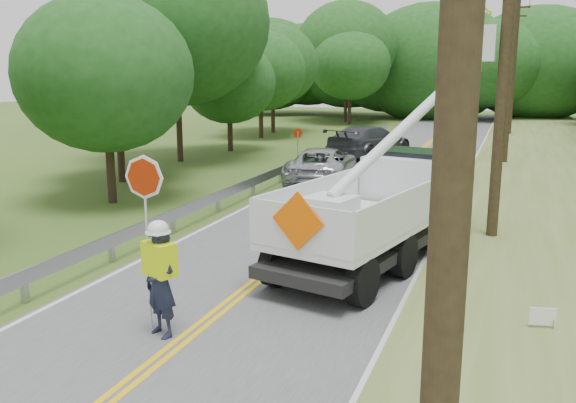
% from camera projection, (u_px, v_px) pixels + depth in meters
% --- Properties ---
extents(ground, '(140.00, 140.00, 0.00)m').
position_uv_depth(ground, '(168.00, 353.00, 10.58)').
color(ground, '#3E5322').
rests_on(ground, ground).
extents(road, '(7.20, 96.00, 0.03)m').
position_uv_depth(road, '(360.00, 198.00, 23.39)').
color(road, '#505053').
rests_on(road, ground).
extents(guardrail, '(0.18, 48.00, 0.77)m').
position_uv_depth(guardrail, '(273.00, 174.00, 25.48)').
color(guardrail, '#97989E').
rests_on(guardrail, ground).
extents(utility_poles, '(1.60, 43.30, 10.00)m').
position_uv_depth(utility_poles, '(509.00, 59.00, 23.33)').
color(utility_poles, black).
rests_on(utility_poles, ground).
extents(tall_grass_verge, '(7.00, 96.00, 0.30)m').
position_uv_depth(tall_grass_verge, '(561.00, 209.00, 20.93)').
color(tall_grass_verge, '#566628').
rests_on(tall_grass_verge, ground).
extents(treeline_left, '(11.24, 56.12, 11.62)m').
position_uv_depth(treeline_left, '(255.00, 52.00, 39.12)').
color(treeline_left, '#332319').
rests_on(treeline_left, ground).
extents(treeline_horizon, '(57.78, 15.29, 12.28)m').
position_uv_depth(treeline_horizon, '(473.00, 64.00, 60.46)').
color(treeline_horizon, '#1B4B17').
rests_on(treeline_horizon, ground).
extents(flagger, '(1.24, 0.75, 3.33)m').
position_uv_depth(flagger, '(160.00, 274.00, 11.03)').
color(flagger, '#191E33').
rests_on(flagger, road).
extents(bucket_truck, '(4.55, 7.78, 7.18)m').
position_uv_depth(bucket_truck, '(397.00, 194.00, 16.10)').
color(bucket_truck, black).
rests_on(bucket_truck, road).
extents(suv_silver, '(3.27, 5.85, 1.55)m').
position_uv_depth(suv_silver, '(322.00, 165.00, 26.54)').
color(suv_silver, '#A8ABAF').
rests_on(suv_silver, road).
extents(suv_darkgrey, '(4.43, 6.61, 1.78)m').
position_uv_depth(suv_darkgrey, '(370.00, 141.00, 34.42)').
color(suv_darkgrey, '#3B3B43').
rests_on(suv_darkgrey, road).
extents(stop_sign_permanent, '(0.36, 0.34, 2.21)m').
position_uv_depth(stop_sign_permanent, '(298.00, 145.00, 28.30)').
color(stop_sign_permanent, '#97989E').
rests_on(stop_sign_permanent, ground).
extents(yard_sign, '(0.46, 0.15, 0.68)m').
position_uv_depth(yard_sign, '(543.00, 318.00, 10.88)').
color(yard_sign, white).
rests_on(yard_sign, ground).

